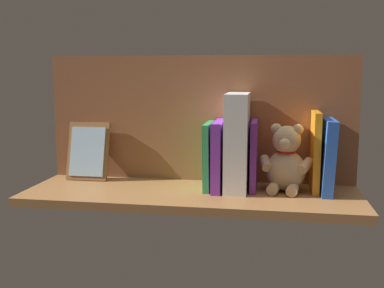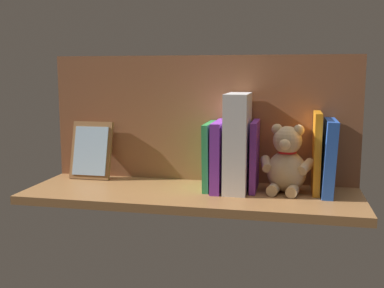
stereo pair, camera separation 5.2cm
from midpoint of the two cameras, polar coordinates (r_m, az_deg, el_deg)
ground_plane at (r=123.60cm, az=-1.22°, el=-6.25°), size 87.76×30.34×2.20cm
shelf_back_panel at (r=132.76cm, az=-0.20°, el=3.13°), size 87.76×1.50×35.76cm
book_0 at (r=124.10cm, az=15.14°, el=-1.44°), size 3.49×14.83×19.24cm
book_1 at (r=124.90cm, az=13.77°, el=-0.91°), size 1.75×12.37×20.95cm
teddy_bear at (r=123.33cm, az=10.30°, el=-2.16°), size 14.26×12.58×17.82cm
book_2 at (r=124.29cm, az=6.45°, el=-1.36°), size 1.61×13.67×18.35cm
dictionary_thick_white at (r=122.67cm, az=4.37°, el=0.26°), size 5.92×16.21×25.63cm
book_3 at (r=123.84cm, az=2.11°, el=-1.37°), size 2.50×16.30×18.26cm
book_4 at (r=125.04cm, az=0.91°, el=-1.40°), size 1.91×14.72×17.73cm
picture_frame_leaning at (r=139.03cm, az=-13.72°, el=-0.88°), size 12.18×5.75×16.80cm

